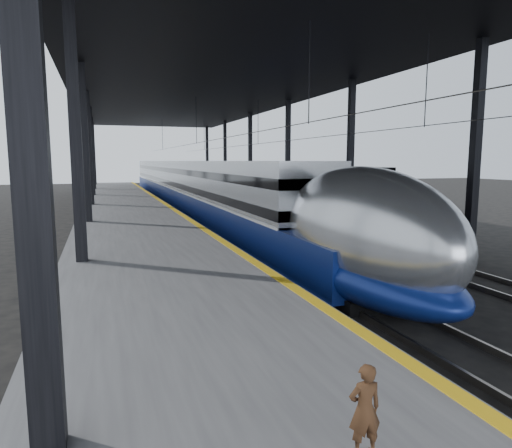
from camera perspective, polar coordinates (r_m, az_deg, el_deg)
name	(u,v)px	position (r m, az deg, el deg)	size (l,w,h in m)	color
ground	(318,323)	(12.09, 7.78, -12.16)	(160.00, 160.00, 0.00)	black
platform	(129,218)	(30.40, -15.57, 0.74)	(6.00, 80.00, 1.00)	#4C4C4F
yellow_strip	(173,209)	(30.62, -10.37, 1.90)	(0.30, 80.00, 0.01)	gold
rails	(248,219)	(31.90, -1.06, 0.59)	(6.52, 80.00, 0.16)	slate
canopy	(209,84)	(31.35, -5.84, 17.00)	(18.00, 75.00, 9.47)	black
tgv_train	(189,187)	(39.66, -8.43, 4.63)	(2.88, 65.20, 4.13)	#ADB0B4
second_train	(224,182)	(47.68, -4.05, 5.24)	(2.78, 56.05, 3.83)	navy
child	(365,409)	(5.36, 13.43, -21.62)	(0.37, 0.24, 1.02)	#442916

